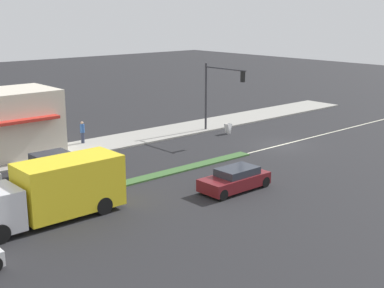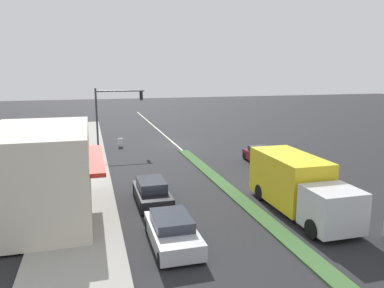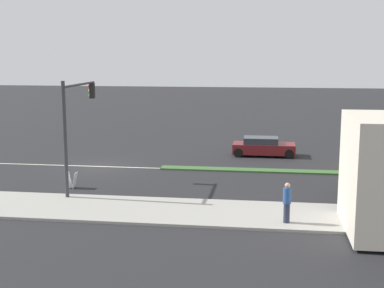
# 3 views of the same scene
# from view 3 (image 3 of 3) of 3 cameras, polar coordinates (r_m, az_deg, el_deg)

# --- Properties ---
(lane_marking_center) EXTENTS (0.16, 60.00, 0.01)m
(lane_marking_center) POSITION_cam_3_polar(r_m,az_deg,el_deg) (33.95, -9.93, -2.37)
(lane_marking_center) COLOR beige
(lane_marking_center) RESTS_ON ground
(traffic_signal_main) EXTENTS (4.59, 0.34, 5.60)m
(traffic_signal_main) POSITION_cam_3_polar(r_m,az_deg,el_deg) (27.34, -12.40, 2.93)
(traffic_signal_main) COLOR #333338
(traffic_signal_main) RESTS_ON sidewalk_right
(pedestrian) EXTENTS (0.34, 0.34, 1.68)m
(pedestrian) POSITION_cam_3_polar(r_m,az_deg,el_deg) (22.30, 10.09, -6.08)
(pedestrian) COLOR #282D42
(pedestrian) RESTS_ON sidewalk_right
(warning_aframe_sign) EXTENTS (0.45, 0.53, 0.84)m
(warning_aframe_sign) POSITION_cam_3_polar(r_m,az_deg,el_deg) (28.77, -12.69, -3.78)
(warning_aframe_sign) COLOR silver
(warning_aframe_sign) RESTS_ON ground
(sedan_maroon) EXTENTS (1.83, 4.24, 1.29)m
(sedan_maroon) POSITION_cam_3_polar(r_m,az_deg,el_deg) (37.12, 7.60, -0.30)
(sedan_maroon) COLOR maroon
(sedan_maroon) RESTS_ON ground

